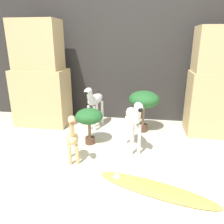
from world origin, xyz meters
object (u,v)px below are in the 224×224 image
(zebra_left, at_px, (94,100))
(surfboard, at_px, (154,188))
(giraffe_figurine, at_px, (72,138))
(potted_palm_front, at_px, (144,101))
(potted_palm_back, at_px, (89,118))
(zebra_right, at_px, (134,117))

(zebra_left, height_order, surfboard, zebra_left)
(giraffe_figurine, distance_m, potted_palm_front, 1.26)
(potted_palm_back, distance_m, surfboard, 1.21)
(zebra_left, bearing_deg, giraffe_figurine, -90.36)
(zebra_left, xyz_separation_m, surfboard, (0.87, -1.38, -0.43))
(zebra_left, distance_m, giraffe_figurine, 1.03)
(zebra_left, bearing_deg, zebra_right, -45.78)
(zebra_right, relative_size, giraffe_figurine, 1.12)
(surfboard, bearing_deg, giraffe_figurine, 158.17)
(zebra_right, distance_m, potted_palm_front, 0.64)
(zebra_left, relative_size, potted_palm_back, 1.40)
(potted_palm_front, bearing_deg, surfboard, -84.55)
(giraffe_figurine, bearing_deg, surfboard, -21.83)
(potted_palm_front, xyz_separation_m, surfboard, (0.13, -1.35, -0.46))
(giraffe_figurine, height_order, surfboard, giraffe_figurine)
(surfboard, bearing_deg, potted_palm_back, 134.35)
(potted_palm_back, bearing_deg, potted_palm_front, 37.38)
(giraffe_figurine, height_order, potted_palm_back, giraffe_figurine)
(zebra_right, xyz_separation_m, potted_palm_front, (0.11, 0.63, 0.03))
(zebra_right, xyz_separation_m, potted_palm_back, (-0.57, 0.11, -0.08))
(zebra_right, distance_m, giraffe_figurine, 0.75)
(zebra_right, distance_m, zebra_left, 0.91)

